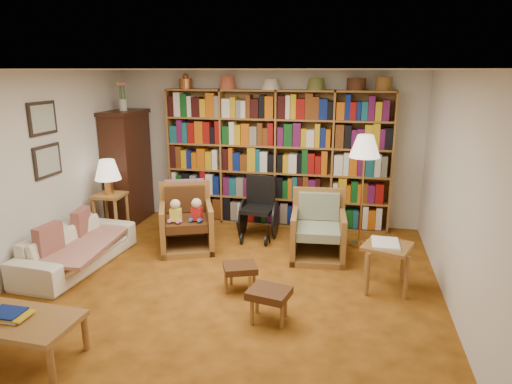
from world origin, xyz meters
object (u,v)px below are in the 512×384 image
(sofa, at_px, (77,247))
(coffee_table, at_px, (12,322))
(armchair_leather, at_px, (189,221))
(side_table_papers, at_px, (387,252))
(floor_lamp, at_px, (365,151))
(side_table_lamp, at_px, (111,206))
(armchair_sage, at_px, (319,232))
(footstool_b, at_px, (269,295))
(footstool_a, at_px, (240,269))
(wheelchair, at_px, (259,210))

(sofa, xyz_separation_m, coffee_table, (0.61, -1.90, 0.10))
(armchair_leather, distance_m, side_table_papers, 2.82)
(floor_lamp, distance_m, side_table_papers, 1.67)
(sofa, xyz_separation_m, side_table_lamp, (-0.10, 1.08, 0.25))
(armchair_sage, distance_m, coffee_table, 3.81)
(side_table_papers, bearing_deg, footstool_b, -141.26)
(sofa, distance_m, armchair_leather, 1.54)
(side_table_lamp, relative_size, armchair_sage, 0.76)
(side_table_lamp, relative_size, side_table_papers, 1.09)
(side_table_lamp, bearing_deg, side_table_papers, -12.98)
(footstool_a, xyz_separation_m, coffee_table, (-1.64, -1.68, 0.10))
(armchair_sage, xyz_separation_m, footstool_a, (-0.80, -1.24, -0.08))
(armchair_leather, height_order, side_table_papers, armchair_leather)
(footstool_a, height_order, footstool_b, footstool_b)
(armchair_leather, relative_size, footstool_b, 2.17)
(side_table_lamp, relative_size, coffee_table, 0.58)
(footstool_a, height_order, coffee_table, coffee_table)
(armchair_sage, xyz_separation_m, side_table_papers, (0.85, -0.86, 0.12))
(wheelchair, distance_m, floor_lamp, 1.80)
(side_table_lamp, relative_size, footstool_a, 1.47)
(side_table_lamp, distance_m, coffee_table, 3.07)
(armchair_leather, xyz_separation_m, footstool_b, (1.50, -1.76, -0.10))
(side_table_lamp, height_order, footstool_a, side_table_lamp)
(armchair_leather, relative_size, coffee_table, 0.86)
(footstool_b, relative_size, coffee_table, 0.39)
(armchair_leather, bearing_deg, footstool_b, -49.62)
(footstool_b, bearing_deg, footstool_a, 127.52)
(sofa, height_order, footstool_a, sofa)
(side_table_lamp, relative_size, armchair_leather, 0.68)
(side_table_lamp, relative_size, floor_lamp, 0.42)
(sofa, xyz_separation_m, armchair_leather, (1.19, 0.96, 0.12))
(side_table_lamp, bearing_deg, armchair_leather, -5.41)
(side_table_lamp, height_order, wheelchair, wheelchair)
(side_table_lamp, height_order, floor_lamp, floor_lamp)
(floor_lamp, relative_size, footstool_a, 3.48)
(floor_lamp, relative_size, footstool_b, 3.48)
(armchair_leather, xyz_separation_m, side_table_papers, (2.70, -0.80, 0.08))
(armchair_sage, bearing_deg, coffee_table, -129.96)
(wheelchair, xyz_separation_m, floor_lamp, (1.52, -0.06, 0.98))
(armchair_sage, relative_size, coffee_table, 0.76)
(armchair_sage, height_order, coffee_table, armchair_sage)
(coffee_table, bearing_deg, armchair_sage, 50.04)
(side_table_papers, distance_m, coffee_table, 3.89)
(side_table_lamp, bearing_deg, floor_lamp, 6.68)
(armchair_leather, relative_size, side_table_papers, 1.61)
(sofa, bearing_deg, footstool_b, -102.68)
(sofa, xyz_separation_m, wheelchair, (2.10, 1.58, 0.17))
(side_table_papers, distance_m, footstool_b, 1.55)
(sofa, distance_m, footstool_a, 2.26)
(armchair_leather, height_order, footstool_b, armchair_leather)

